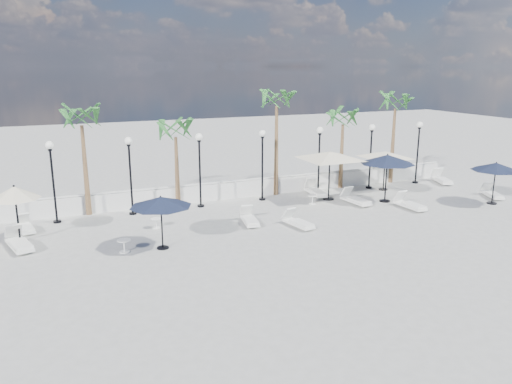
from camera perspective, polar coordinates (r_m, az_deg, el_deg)
name	(u,v)px	position (r m, az deg, el deg)	size (l,w,h in m)	color
ground	(323,236)	(21.81, 7.61, -4.98)	(100.00, 100.00, 0.00)	gray
balustrade	(255,188)	(28.12, -0.10, 0.50)	(26.00, 0.30, 1.01)	silver
lamppost_0	(52,170)	(24.61, -22.28, 2.29)	(0.36, 0.36, 3.84)	black
lamppost_1	(130,165)	(24.88, -14.22, 3.03)	(0.36, 0.36, 3.84)	black
lamppost_2	(200,160)	(25.62, -6.47, 3.69)	(0.36, 0.36, 3.84)	black
lamppost_3	(262,155)	(26.81, 0.73, 4.25)	(0.36, 0.36, 3.84)	black
lamppost_4	(319,151)	(28.38, 7.24, 4.69)	(0.36, 0.36, 3.84)	black
lamppost_5	(371,147)	(30.27, 13.01, 5.03)	(0.36, 0.36, 3.84)	black
lamppost_6	(418,144)	(32.43, 18.06, 5.28)	(0.36, 0.36, 3.84)	black
palm_0	(81,123)	(25.16, -19.33, 7.51)	(2.60, 2.60, 5.50)	brown
palm_1	(176,134)	(25.93, -9.19, 6.55)	(2.60, 2.60, 4.70)	brown
palm_2	(277,104)	(27.71, 2.38, 10.03)	(2.60, 2.60, 6.10)	brown
palm_3	(343,122)	(29.90, 9.91, 7.89)	(2.60, 2.60, 4.90)	brown
palm_4	(395,107)	(31.97, 15.63, 9.38)	(2.60, 2.60, 5.70)	brown
lounger_0	(19,243)	(22.18, -25.45, -5.26)	(1.17, 2.14, 0.76)	white
lounger_1	(26,227)	(24.35, -24.82, -3.64)	(0.84, 1.73, 0.62)	white
lounger_2	(250,219)	(23.16, -0.74, -3.12)	(0.88, 1.87, 0.67)	white
lounger_3	(298,222)	(22.83, 4.85, -3.43)	(0.90, 1.87, 0.67)	white
lounger_4	(356,199)	(27.02, 11.31, -0.84)	(0.84, 2.00, 0.73)	white
lounger_5	(316,191)	(28.45, 6.89, 0.14)	(0.87, 2.14, 0.78)	white
lounger_6	(410,204)	(26.80, 17.17, -1.32)	(0.72, 1.96, 0.72)	white
lounger_7	(492,194)	(30.73, 25.38, -0.17)	(1.23, 1.89, 0.68)	white
lounger_8	(442,179)	(33.35, 20.46, 1.39)	(1.30, 2.11, 0.76)	white
side_table_0	(156,222)	(22.99, -11.35, -3.42)	(0.47, 0.47, 0.45)	white
side_table_1	(124,245)	(20.35, -14.83, -5.84)	(0.53, 0.53, 0.51)	white
side_table_2	(312,199)	(26.60, 6.47, -0.78)	(0.50, 0.50, 0.48)	white
parasol_navy_left	(161,202)	(19.94, -10.84, -1.13)	(2.48, 2.48, 2.19)	black
parasol_navy_mid	(387,160)	(27.42, 14.78, 3.61)	(2.93, 2.93, 2.63)	black
parasol_navy_right	(496,167)	(29.01, 25.74, 2.60)	(2.53, 2.53, 2.27)	black
parasol_cream_sq_a	(330,152)	(27.16, 8.46, 4.55)	(5.82, 5.82, 2.86)	black
parasol_cream_sq_b	(386,152)	(30.08, 14.59, 4.49)	(4.95, 4.95, 2.48)	black
parasol_cream_small	(15,194)	(22.40, -25.88, -0.16)	(2.01, 2.01, 2.47)	black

